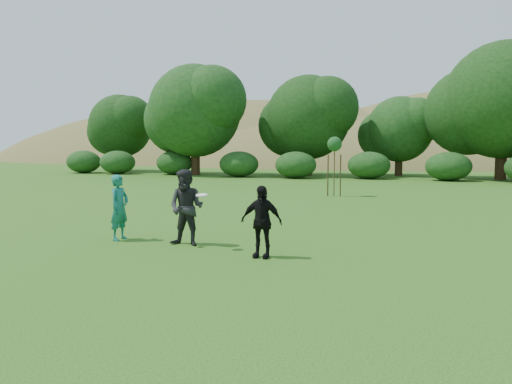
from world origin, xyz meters
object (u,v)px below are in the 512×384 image
(player_teal, at_px, (119,208))
(sapling, at_px, (335,146))
(player_grey, at_px, (186,208))
(player_black, at_px, (261,222))

(player_teal, height_order, sapling, sapling)
(player_teal, height_order, player_grey, player_grey)
(player_grey, relative_size, player_black, 1.18)
(player_teal, relative_size, player_grey, 0.91)
(player_teal, distance_m, sapling, 13.37)
(player_teal, relative_size, player_black, 1.07)
(player_teal, distance_m, player_black, 4.15)
(player_grey, xyz_separation_m, sapling, (1.55, 12.92, 1.49))
(player_teal, bearing_deg, sapling, -10.51)
(player_grey, height_order, player_black, player_grey)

